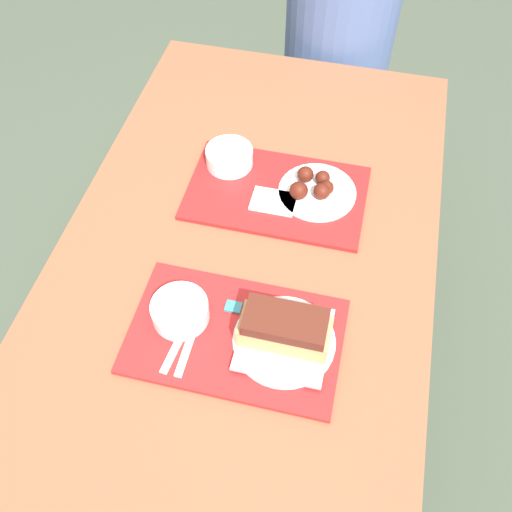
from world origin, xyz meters
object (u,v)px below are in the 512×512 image
Objects in this scene: tray_near at (236,336)px; bowl_coleslaw_near at (180,310)px; tray_far at (277,193)px; brisket_sandwich_plate at (285,332)px; bowl_coleslaw_far at (229,156)px; person_seated_across at (340,28)px; wings_plate_far at (315,188)px.

tray_near is 3.65× the size of bowl_coleslaw_near.
bowl_coleslaw_near is (-0.13, -0.41, 0.03)m from tray_far.
brisket_sandwich_plate is 1.75× the size of bowl_coleslaw_far.
person_seated_across is (0.19, 0.74, -0.05)m from bowl_coleslaw_far.
bowl_coleslaw_near is 0.48m from wings_plate_far.
person_seated_across reaches higher than wings_plate_far.
wings_plate_far reaches higher than bowl_coleslaw_near.
tray_far is at bearing 104.17° from brisket_sandwich_plate.
bowl_coleslaw_near and bowl_coleslaw_far have the same top height.
bowl_coleslaw_near is 0.57× the size of brisket_sandwich_plate.
brisket_sandwich_plate is 1.23m from person_seated_across.
tray_near is 0.66× the size of person_seated_across.
wings_plate_far is at bearing 10.28° from tray_far.
wings_plate_far is 0.29× the size of person_seated_across.
bowl_coleslaw_far is at bearing 167.46° from wings_plate_far.
tray_near is 0.52m from bowl_coleslaw_far.
bowl_coleslaw_near is (-0.13, 0.02, 0.03)m from tray_near.
bowl_coleslaw_far is 0.18× the size of person_seated_across.
tray_far is (-0.00, 0.43, 0.00)m from tray_near.
tray_far is 3.65× the size of bowl_coleslaw_near.
bowl_coleslaw_near is at bearing -87.80° from bowl_coleslaw_far.
tray_near is 0.11m from brisket_sandwich_plate.
wings_plate_far is at bearing -86.70° from person_seated_across.
wings_plate_far is at bearing 62.78° from bowl_coleslaw_near.
person_seated_across is at bearing 81.90° from bowl_coleslaw_near.
brisket_sandwich_plate is at bearing -88.55° from wings_plate_far.
person_seated_across is (-0.05, 0.79, -0.04)m from wings_plate_far.
brisket_sandwich_plate reaches higher than bowl_coleslaw_near.
tray_near is at bearing -89.81° from tray_far.
brisket_sandwich_plate is at bearing -75.83° from tray_far.
wings_plate_far is (0.09, 0.02, 0.02)m from tray_far.
tray_far is 0.10m from wings_plate_far.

